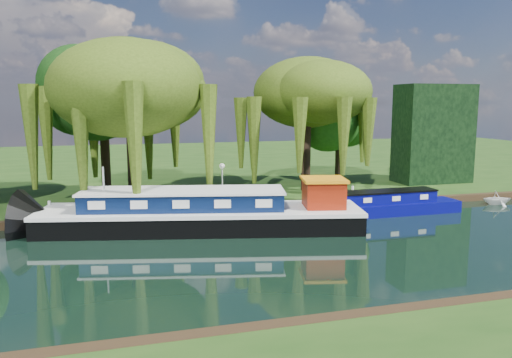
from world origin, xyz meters
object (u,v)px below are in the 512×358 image
object	(u,v)px
dutch_barge	(204,214)
white_cruiser	(497,204)
narrowboat	(376,206)
red_dinghy	(62,231)

from	to	relation	value
dutch_barge	white_cruiser	bearing A→B (deg)	16.35
narrowboat	red_dinghy	xyz separation A→B (m)	(-18.60, 1.18, -0.59)
red_dinghy	white_cruiser	world-z (taller)	white_cruiser
white_cruiser	dutch_barge	bearing A→B (deg)	104.80
dutch_barge	narrowboat	distance (m)	11.04
dutch_barge	white_cruiser	distance (m)	20.77
narrowboat	dutch_barge	bearing A→B (deg)	-176.57
red_dinghy	narrowboat	bearing A→B (deg)	-91.07
dutch_barge	white_cruiser	size ratio (longest dim) A/B	8.97
dutch_barge	white_cruiser	xyz separation A→B (m)	(20.70, 1.35, -0.92)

